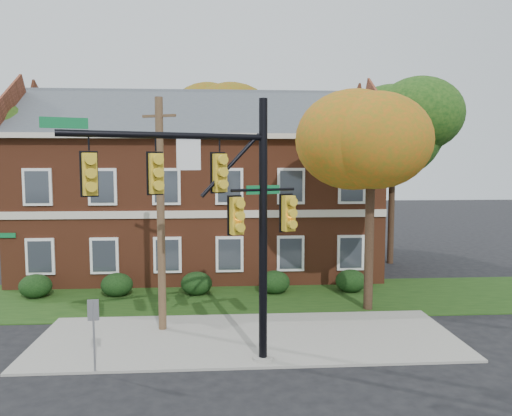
{
  "coord_description": "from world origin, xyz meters",
  "views": [
    {
      "loc": [
        -0.84,
        -15.27,
        5.94
      ],
      "look_at": [
        0.41,
        3.0,
        4.24
      ],
      "focal_mm": 35.0,
      "sensor_mm": 36.0,
      "label": 1
    }
  ],
  "objects": [
    {
      "name": "utility_pole",
      "position": [
        -2.95,
        2.0,
        4.12
      ],
      "size": [
        1.2,
        0.59,
        8.12
      ],
      "rotation": [
        0.0,
        0.0,
        -0.41
      ],
      "color": "#523726",
      "rests_on": "ground"
    },
    {
      "name": "apartment_building",
      "position": [
        -2.0,
        11.95,
        4.99
      ],
      "size": [
        18.8,
        8.8,
        9.74
      ],
      "color": "brown",
      "rests_on": "ground"
    },
    {
      "name": "sidewalk",
      "position": [
        0.0,
        1.0,
        0.04
      ],
      "size": [
        14.0,
        5.0,
        0.08
      ],
      "primitive_type": "cube",
      "color": "gray",
      "rests_on": "ground"
    },
    {
      "name": "hedge_right",
      "position": [
        1.5,
        6.7,
        0.53
      ],
      "size": [
        1.4,
        1.26,
        1.05
      ],
      "primitive_type": "ellipsoid",
      "color": "black",
      "rests_on": "ground"
    },
    {
      "name": "tree_right_rear",
      "position": [
        9.31,
        12.81,
        8.12
      ],
      "size": [
        6.3,
        5.95,
        10.62
      ],
      "color": "black",
      "rests_on": "ground"
    },
    {
      "name": "tree_far_rear",
      "position": [
        -0.66,
        19.79,
        8.84
      ],
      "size": [
        6.84,
        6.46,
        11.52
      ],
      "color": "black",
      "rests_on": "ground"
    },
    {
      "name": "hedge_far_right",
      "position": [
        5.0,
        6.7,
        0.53
      ],
      "size": [
        1.4,
        1.26,
        1.05
      ],
      "primitive_type": "ellipsoid",
      "color": "black",
      "rests_on": "ground"
    },
    {
      "name": "hedge_far_left",
      "position": [
        -9.0,
        6.7,
        0.53
      ],
      "size": [
        1.4,
        1.26,
        1.05
      ],
      "primitive_type": "ellipsoid",
      "color": "black",
      "rests_on": "ground"
    },
    {
      "name": "tree_left_rear",
      "position": [
        -11.73,
        10.84,
        6.68
      ],
      "size": [
        5.4,
        5.1,
        8.88
      ],
      "color": "black",
      "rests_on": "ground"
    },
    {
      "name": "hedge_left",
      "position": [
        -5.5,
        6.7,
        0.53
      ],
      "size": [
        1.4,
        1.26,
        1.05
      ],
      "primitive_type": "ellipsoid",
      "color": "black",
      "rests_on": "ground"
    },
    {
      "name": "sign_post",
      "position": [
        -4.43,
        -1.46,
        1.45
      ],
      "size": [
        0.31,
        0.08,
        2.13
      ],
      "rotation": [
        0.0,
        0.0,
        0.13
      ],
      "color": "slate",
      "rests_on": "ground"
    },
    {
      "name": "traffic_signal",
      "position": [
        -0.95,
        -1.48,
        4.8
      ],
      "size": [
        6.55,
        2.62,
        7.74
      ],
      "rotation": [
        0.0,
        0.0,
        0.36
      ],
      "color": "gray",
      "rests_on": "ground"
    },
    {
      "name": "grass_strip",
      "position": [
        0.0,
        6.0,
        0.02
      ],
      "size": [
        30.0,
        6.0,
        0.04
      ],
      "primitive_type": "cube",
      "color": "#193811",
      "rests_on": "ground"
    },
    {
      "name": "ground",
      "position": [
        0.0,
        0.0,
        0.0
      ],
      "size": [
        120.0,
        120.0,
        0.0
      ],
      "primitive_type": "plane",
      "color": "black",
      "rests_on": "ground"
    },
    {
      "name": "hedge_center",
      "position": [
        -2.0,
        6.7,
        0.53
      ],
      "size": [
        1.4,
        1.26,
        1.05
      ],
      "primitive_type": "ellipsoid",
      "color": "black",
      "rests_on": "ground"
    },
    {
      "name": "tree_near_right",
      "position": [
        5.22,
        3.87,
        6.67
      ],
      "size": [
        4.5,
        4.25,
        8.58
      ],
      "color": "black",
      "rests_on": "ground"
    }
  ]
}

